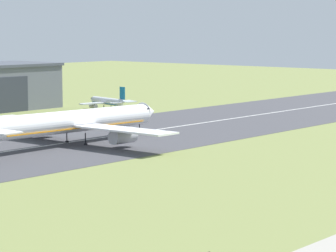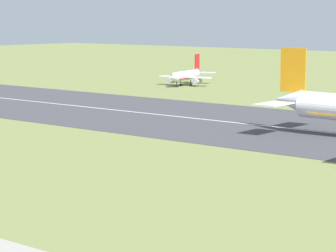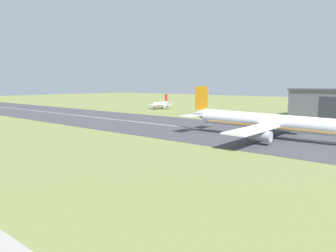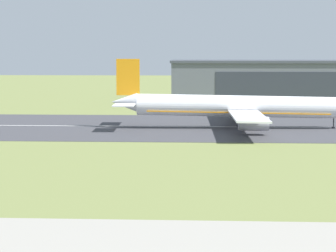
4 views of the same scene
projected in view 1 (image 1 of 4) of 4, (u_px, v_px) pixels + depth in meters
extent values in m
plane|color=olive|center=(125.00, 227.00, 104.97)|extent=(755.98, 755.98, 0.00)
cylinder|color=white|center=(74.00, 121.00, 179.35)|extent=(47.38, 6.41, 5.75)
cone|color=white|center=(148.00, 112.00, 199.27)|extent=(4.72, 5.13, 5.07)
cube|color=black|center=(142.00, 109.00, 197.24)|extent=(1.23, 4.28, 0.46)
cube|color=orange|center=(74.00, 127.00, 179.52)|extent=(42.58, 6.02, 0.88)
cube|color=white|center=(125.00, 130.00, 171.05)|extent=(7.65, 24.44, 0.51)
cylinder|color=#A8A8B2|center=(123.00, 137.00, 173.55)|extent=(6.64, 3.29, 3.20)
cube|color=white|center=(34.00, 120.00, 189.32)|extent=(7.65, 24.44, 0.51)
cylinder|color=#A8A8B2|center=(44.00, 127.00, 189.39)|extent=(6.64, 3.29, 3.20)
cube|color=white|center=(1.00, 132.00, 155.19)|extent=(4.98, 7.78, 0.24)
cylinder|color=black|center=(140.00, 128.00, 197.09)|extent=(0.24, 0.24, 2.77)
cylinder|color=black|center=(140.00, 133.00, 197.23)|extent=(0.84, 0.84, 0.44)
cylinder|color=black|center=(85.00, 139.00, 178.30)|extent=(0.24, 0.24, 2.77)
cylinder|color=black|center=(85.00, 144.00, 178.44)|extent=(0.84, 0.84, 0.44)
cylinder|color=black|center=(67.00, 137.00, 182.04)|extent=(0.24, 0.24, 2.77)
cylinder|color=black|center=(67.00, 142.00, 182.18)|extent=(0.84, 0.84, 0.44)
cylinder|color=silver|center=(107.00, 101.00, 252.73)|extent=(4.93, 15.01, 2.30)
cone|color=silver|center=(92.00, 99.00, 259.26)|extent=(2.63, 2.45, 2.30)
cone|color=silver|center=(123.00, 102.00, 245.89)|extent=(2.53, 3.08, 2.07)
cube|color=black|center=(94.00, 98.00, 258.33)|extent=(2.12, 1.43, 0.44)
cube|color=#146B9E|center=(107.00, 103.00, 252.81)|extent=(4.55, 13.53, 0.20)
cube|color=silver|center=(120.00, 101.00, 256.38)|extent=(8.80, 3.85, 0.40)
cylinder|color=#A8A8B2|center=(118.00, 104.00, 256.44)|extent=(1.94, 3.19, 1.42)
cube|color=silver|center=(92.00, 103.00, 249.64)|extent=(8.80, 3.85, 0.40)
cylinder|color=#A8A8B2|center=(93.00, 106.00, 250.55)|extent=(1.94, 3.19, 1.42)
cube|color=#146B9E|center=(122.00, 93.00, 245.88)|extent=(0.72, 2.51, 3.90)
cube|color=silver|center=(131.00, 102.00, 247.72)|extent=(3.85, 2.78, 0.24)
cube|color=silver|center=(115.00, 103.00, 244.10)|extent=(3.85, 2.78, 0.24)
cylinder|color=black|center=(96.00, 106.00, 257.79)|extent=(0.24, 0.24, 1.84)
cylinder|color=black|center=(96.00, 108.00, 257.88)|extent=(0.84, 0.84, 0.44)
cylinder|color=black|center=(111.00, 107.00, 253.69)|extent=(0.24, 0.24, 1.84)
cylinder|color=black|center=(111.00, 110.00, 253.78)|extent=(0.84, 0.84, 0.44)
cylinder|color=black|center=(104.00, 108.00, 251.97)|extent=(0.24, 0.24, 1.84)
cylinder|color=black|center=(104.00, 110.00, 252.06)|extent=(0.84, 0.84, 0.44)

